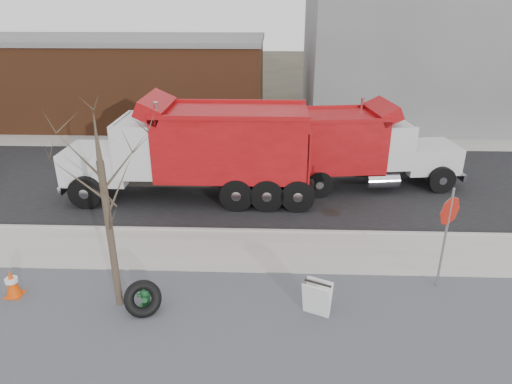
{
  "coord_description": "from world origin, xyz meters",
  "views": [
    {
      "loc": [
        0.74,
        -12.35,
        7.45
      ],
      "look_at": [
        0.22,
        1.83,
        1.4
      ],
      "focal_mm": 32.0,
      "sensor_mm": 36.0,
      "label": 1
    }
  ],
  "objects_px": {
    "truck_tire": "(143,299)",
    "sandwich_board": "(317,299)",
    "fire_hydrant": "(146,296)",
    "dump_truck_red_b": "(199,148)",
    "dump_truck_red_a": "(347,146)",
    "stop_sign": "(448,222)"
  },
  "relations": [
    {
      "from": "truck_tire",
      "to": "dump_truck_red_b",
      "type": "bearing_deg",
      "value": 87.14
    },
    {
      "from": "stop_sign",
      "to": "sandwich_board",
      "type": "height_order",
      "value": "stop_sign"
    },
    {
      "from": "fire_hydrant",
      "to": "dump_truck_red_b",
      "type": "relative_size",
      "value": 0.08
    },
    {
      "from": "sandwich_board",
      "to": "dump_truck_red_b",
      "type": "height_order",
      "value": "dump_truck_red_b"
    },
    {
      "from": "stop_sign",
      "to": "dump_truck_red_b",
      "type": "xyz_separation_m",
      "value": [
        -7.51,
        6.0,
        0.05
      ]
    },
    {
      "from": "truck_tire",
      "to": "fire_hydrant",
      "type": "bearing_deg",
      "value": 83.89
    },
    {
      "from": "fire_hydrant",
      "to": "dump_truck_red_a",
      "type": "bearing_deg",
      "value": 45.68
    },
    {
      "from": "truck_tire",
      "to": "stop_sign",
      "type": "xyz_separation_m",
      "value": [
        7.88,
        1.42,
        1.6
      ]
    },
    {
      "from": "stop_sign",
      "to": "dump_truck_red_a",
      "type": "relative_size",
      "value": 0.34
    },
    {
      "from": "fire_hydrant",
      "to": "truck_tire",
      "type": "distance_m",
      "value": 0.19
    },
    {
      "from": "stop_sign",
      "to": "fire_hydrant",
      "type": "bearing_deg",
      "value": 176.08
    },
    {
      "from": "fire_hydrant",
      "to": "dump_truck_red_a",
      "type": "xyz_separation_m",
      "value": [
        6.3,
        8.61,
        1.45
      ]
    },
    {
      "from": "dump_truck_red_b",
      "to": "fire_hydrant",
      "type": "bearing_deg",
      "value": 87.31
    },
    {
      "from": "truck_tire",
      "to": "dump_truck_red_a",
      "type": "xyz_separation_m",
      "value": [
        6.32,
        8.79,
        1.39
      ]
    },
    {
      "from": "dump_truck_red_a",
      "to": "dump_truck_red_b",
      "type": "distance_m",
      "value": 6.11
    },
    {
      "from": "dump_truck_red_b",
      "to": "sandwich_board",
      "type": "bearing_deg",
      "value": 118.79
    },
    {
      "from": "fire_hydrant",
      "to": "sandwich_board",
      "type": "height_order",
      "value": "sandwich_board"
    },
    {
      "from": "stop_sign",
      "to": "dump_truck_red_a",
      "type": "bearing_deg",
      "value": 89.09
    },
    {
      "from": "truck_tire",
      "to": "sandwich_board",
      "type": "xyz_separation_m",
      "value": [
        4.41,
        0.04,
        0.09
      ]
    },
    {
      "from": "dump_truck_red_a",
      "to": "dump_truck_red_b",
      "type": "height_order",
      "value": "dump_truck_red_b"
    },
    {
      "from": "fire_hydrant",
      "to": "dump_truck_red_b",
      "type": "distance_m",
      "value": 7.44
    },
    {
      "from": "fire_hydrant",
      "to": "stop_sign",
      "type": "distance_m",
      "value": 8.12
    }
  ]
}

